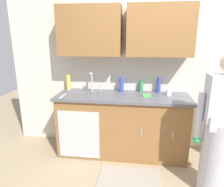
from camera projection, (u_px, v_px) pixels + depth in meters
name	position (u px, v px, depth m)	size (l,w,h in m)	color
ground_plane	(161.00, 185.00, 2.53)	(9.00, 9.00, 0.00)	#998466
kitchen_wall_with_uppers	(152.00, 57.00, 3.09)	(4.80, 0.44, 2.70)	beige
counter_cabinet	(122.00, 126.00, 3.14)	(1.90, 0.62, 0.90)	brown
countertop	(123.00, 96.00, 3.02)	(1.96, 0.66, 0.04)	#595960
sink	(93.00, 95.00, 3.08)	(0.50, 0.36, 0.35)	#B7BABF
person_at_sink	(219.00, 138.00, 2.26)	(0.55, 0.34, 1.62)	white
floor_mat	(129.00, 179.00, 2.62)	(0.80, 0.50, 0.01)	gray
bottle_water_short	(122.00, 85.00, 3.16)	(0.07, 0.07, 0.22)	#334CB2
bottle_soap	(141.00, 86.00, 3.18)	(0.06, 0.06, 0.17)	#2D8C4C
bottle_cleaner_spray	(68.00, 82.00, 3.29)	(0.07, 0.07, 0.25)	#D8D14C
bottle_water_tall	(159.00, 85.00, 3.13)	(0.06, 0.06, 0.23)	#334CB2
cup_by_sink	(169.00, 92.00, 2.99)	(0.08, 0.08, 0.09)	white
knife_on_counter	(63.00, 96.00, 2.96)	(0.24, 0.02, 0.01)	silver
sponge	(147.00, 96.00, 2.92)	(0.11, 0.07, 0.03)	#4CBF4C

